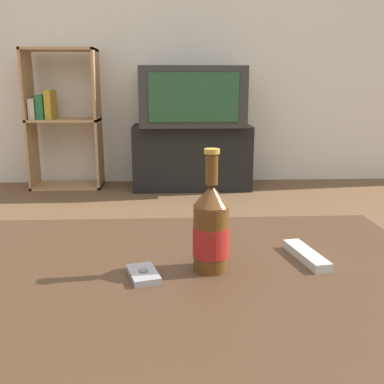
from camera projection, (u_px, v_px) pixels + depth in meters
back_wall at (172, 26)px, 3.69m from camera, size 8.00×0.05×2.60m
coffee_table at (184, 299)px, 0.97m from camera, size 1.12×0.80×0.45m
tv_stand at (192, 157)px, 3.67m from camera, size 0.94×0.42×0.51m
television at (192, 96)px, 3.55m from camera, size 0.80×0.60×0.45m
bookshelf at (60, 117)px, 3.61m from camera, size 0.56×0.30×1.11m
beer_bottle at (211, 229)px, 0.95m from camera, size 0.08×0.08×0.26m
cell_phone at (143, 274)px, 0.93m from camera, size 0.08×0.11×0.02m
remote_control at (306, 255)px, 1.03m from camera, size 0.07×0.17×0.02m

